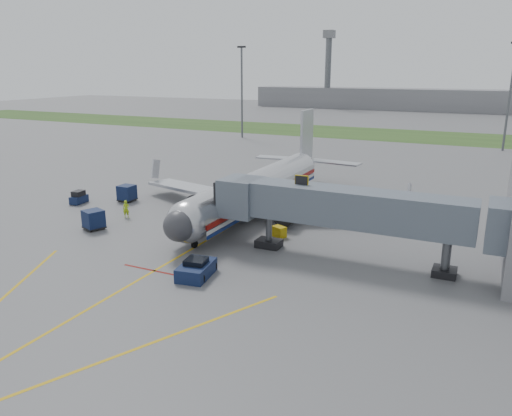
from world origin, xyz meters
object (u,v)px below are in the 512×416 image
at_px(airliner, 258,188).
at_px(belt_loader, 221,212).
at_px(ramp_worker, 126,209).
at_px(pushback_tug, 196,269).
at_px(baggage_tug, 79,198).

xyz_separation_m(airliner, belt_loader, (-2.50, -4.07, -2.05)).
relative_size(airliner, ramp_worker, 18.83).
bearing_deg(airliner, belt_loader, -121.59).
distance_m(pushback_tug, ramp_worker, 18.50).
xyz_separation_m(baggage_tug, ramp_worker, (9.00, -2.22, 0.27)).
relative_size(airliner, pushback_tug, 9.36).
distance_m(airliner, ramp_worker, 14.55).
xyz_separation_m(airliner, pushback_tug, (3.65, -18.75, -2.03)).
bearing_deg(belt_loader, ramp_worker, -154.58).
bearing_deg(belt_loader, baggage_tug, -173.24).
bearing_deg(ramp_worker, pushback_tug, -61.18).
height_order(pushback_tug, belt_loader, belt_loader).
relative_size(baggage_tug, belt_loader, 0.47).
relative_size(airliner, baggage_tug, 15.49).
bearing_deg(belt_loader, pushback_tug, -67.28).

